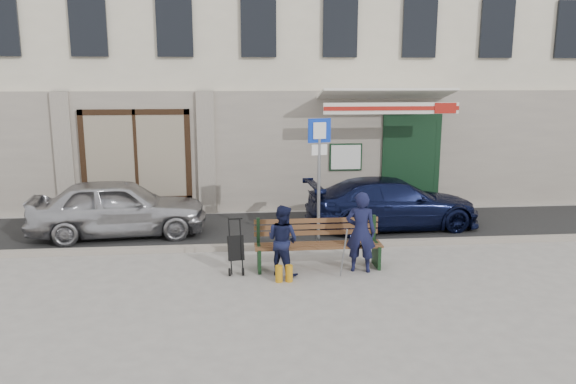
{
  "coord_description": "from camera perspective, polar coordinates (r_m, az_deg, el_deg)",
  "views": [
    {
      "loc": [
        -0.68,
        -9.82,
        3.57
      ],
      "look_at": [
        0.43,
        1.6,
        1.2
      ],
      "focal_mm": 35.0,
      "sensor_mm": 36.0,
      "label": 1
    }
  ],
  "objects": [
    {
      "name": "ground",
      "position": [
        10.47,
        -1.5,
        -8.27
      ],
      "size": [
        80.0,
        80.0,
        0.0
      ],
      "primitive_type": "plane",
      "color": "#9E9991",
      "rests_on": "ground"
    },
    {
      "name": "stroller",
      "position": [
        10.44,
        -5.32,
        -5.81
      ],
      "size": [
        0.32,
        0.43,
        1.0
      ],
      "rotation": [
        0.0,
        0.0,
        0.14
      ],
      "color": "black",
      "rests_on": "ground"
    },
    {
      "name": "asphalt_lane",
      "position": [
        13.42,
        -2.44,
        -3.75
      ],
      "size": [
        60.0,
        3.2,
        0.01
      ],
      "primitive_type": "cube",
      "color": "#282828",
      "rests_on": "ground"
    },
    {
      "name": "man",
      "position": [
        10.45,
        7.4,
        -4.05
      ],
      "size": [
        0.63,
        0.49,
        1.51
      ],
      "primitive_type": "imported",
      "rotation": [
        0.0,
        0.0,
        2.88
      ],
      "color": "#131534",
      "rests_on": "ground"
    },
    {
      "name": "bench",
      "position": [
        10.62,
        2.85,
        -5.37
      ],
      "size": [
        2.4,
        1.17,
        0.98
      ],
      "color": "brown",
      "rests_on": "ground"
    },
    {
      "name": "car_silver",
      "position": [
        13.26,
        -16.8,
        -1.5
      ],
      "size": [
        4.02,
        1.9,
        1.33
      ],
      "primitive_type": "imported",
      "rotation": [
        0.0,
        0.0,
        1.66
      ],
      "color": "#AFAFB4",
      "rests_on": "ground"
    },
    {
      "name": "woman",
      "position": [
        10.23,
        -0.55,
        -4.91
      ],
      "size": [
        0.8,
        0.79,
        1.3
      ],
      "primitive_type": "imported",
      "rotation": [
        0.0,
        0.0,
        2.42
      ],
      "color": "#131735",
      "rests_on": "ground"
    },
    {
      "name": "parking_sign",
      "position": [
        11.81,
        3.18,
        3.16
      ],
      "size": [
        0.49,
        0.15,
        2.72
      ],
      "rotation": [
        0.0,
        0.0,
        0.25
      ],
      "color": "gray",
      "rests_on": "ground"
    },
    {
      "name": "car_navy",
      "position": [
        13.62,
        10.56,
        -1.12
      ],
      "size": [
        4.25,
        1.96,
        1.2
      ],
      "primitive_type": "imported",
      "rotation": [
        0.0,
        0.0,
        1.64
      ],
      "color": "black",
      "rests_on": "ground"
    },
    {
      "name": "building",
      "position": [
        18.34,
        -3.51,
        16.04
      ],
      "size": [
        20.0,
        8.27,
        10.0
      ],
      "color": "beige",
      "rests_on": "ground"
    },
    {
      "name": "curb",
      "position": [
        11.87,
        -2.02,
        -5.54
      ],
      "size": [
        60.0,
        0.18,
        0.12
      ],
      "primitive_type": "cube",
      "color": "#9E9384",
      "rests_on": "ground"
    }
  ]
}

